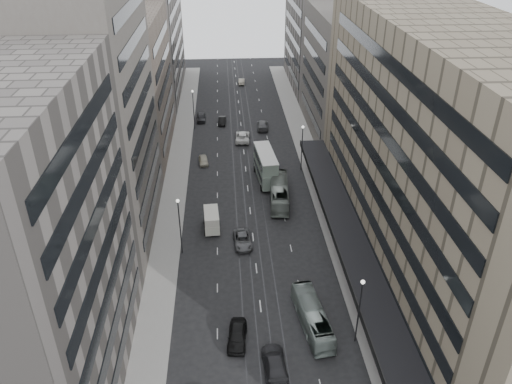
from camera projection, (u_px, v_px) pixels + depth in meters
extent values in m
plane|color=black|center=(261.00, 312.00, 57.11)|extent=(220.00, 220.00, 0.00)
cube|color=gray|center=(311.00, 163.00, 90.21)|extent=(4.00, 125.00, 0.15)
cube|color=gray|center=(178.00, 167.00, 88.82)|extent=(4.00, 125.00, 0.15)
cube|color=#746955|center=(441.00, 158.00, 57.81)|extent=(15.00, 60.00, 30.00)
cube|color=black|center=(351.00, 239.00, 62.74)|extent=(4.40, 60.00, 0.50)
cube|color=#4E4943|center=(351.00, 73.00, 97.37)|extent=(15.00, 28.00, 24.00)
cube|color=#69635E|center=(323.00, 30.00, 122.33)|extent=(15.00, 32.00, 28.00)
cube|color=#69635E|center=(12.00, 258.00, 41.47)|extent=(15.00, 28.00, 30.00)
cube|color=#4E4943|center=(83.00, 116.00, 63.83)|extent=(15.00, 26.00, 34.00)
cube|color=#65594E|center=(123.00, 85.00, 89.43)|extent=(15.00, 28.00, 25.00)
cube|color=#69635E|center=(145.00, 35.00, 117.24)|extent=(15.00, 38.00, 28.00)
cylinder|color=#262628|center=(359.00, 313.00, 51.35)|extent=(0.16, 0.16, 8.00)
sphere|color=silver|center=(363.00, 282.00, 49.31)|extent=(0.44, 0.44, 0.44)
cylinder|color=#262628|center=(302.00, 149.00, 85.96)|extent=(0.16, 0.16, 8.00)
sphere|color=silver|center=(303.00, 127.00, 83.92)|extent=(0.44, 0.44, 0.44)
cylinder|color=#262628|center=(180.00, 228.00, 64.93)|extent=(0.16, 0.16, 8.00)
sphere|color=silver|center=(178.00, 201.00, 62.89)|extent=(0.44, 0.44, 0.44)
cylinder|color=#262628|center=(194.00, 111.00, 102.14)|extent=(0.16, 0.16, 8.00)
sphere|color=silver|center=(192.00, 91.00, 100.10)|extent=(0.44, 0.44, 0.44)
imported|color=gray|center=(312.00, 317.00, 54.57)|extent=(3.50, 10.06, 2.74)
imported|color=gray|center=(279.00, 192.00, 77.88)|extent=(3.61, 11.54, 3.16)
cube|color=slate|center=(266.00, 171.00, 83.70)|extent=(3.49, 9.69, 2.43)
cube|color=slate|center=(266.00, 159.00, 82.58)|extent=(3.40, 9.31, 2.11)
cube|color=silver|center=(266.00, 153.00, 82.02)|extent=(3.49, 9.69, 0.13)
cylinder|color=black|center=(261.00, 188.00, 81.20)|extent=(0.39, 1.08, 1.05)
cylinder|color=black|center=(277.00, 187.00, 81.56)|extent=(0.39, 1.08, 1.05)
cylinder|color=black|center=(255.00, 169.00, 87.05)|extent=(0.39, 1.08, 1.05)
cylinder|color=black|center=(270.00, 168.00, 87.41)|extent=(0.39, 1.08, 1.05)
cube|color=beige|center=(212.00, 223.00, 71.27)|extent=(2.33, 4.68, 1.41)
cube|color=beige|center=(211.00, 215.00, 70.65)|extent=(2.28, 4.59, 1.11)
cylinder|color=black|center=(205.00, 233.00, 70.21)|extent=(0.25, 0.74, 0.73)
cylinder|color=black|center=(220.00, 232.00, 70.44)|extent=(0.25, 0.74, 0.73)
cylinder|color=black|center=(204.00, 222.00, 72.81)|extent=(0.25, 0.74, 0.73)
cylinder|color=black|center=(218.00, 221.00, 73.03)|extent=(0.25, 0.74, 0.73)
imported|color=black|center=(237.00, 336.00, 52.88)|extent=(2.46, 5.07, 1.67)
imported|color=#565658|center=(243.00, 240.00, 68.25)|extent=(2.65, 5.19, 1.40)
imported|color=black|center=(275.00, 363.00, 49.70)|extent=(2.55, 5.71, 1.63)
imported|color=#B1A992|center=(203.00, 160.00, 89.70)|extent=(1.98, 4.04, 1.33)
imported|color=black|center=(222.00, 121.00, 106.16)|extent=(1.75, 4.37, 1.41)
imported|color=white|center=(243.00, 137.00, 98.57)|extent=(3.08, 6.03, 1.63)
imported|color=#4F4F51|center=(263.00, 125.00, 103.77)|extent=(2.54, 5.67, 1.61)
imported|color=#292A2C|center=(201.00, 117.00, 107.63)|extent=(1.93, 4.71, 1.60)
imported|color=beige|center=(242.00, 81.00, 130.14)|extent=(1.78, 4.34, 1.40)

